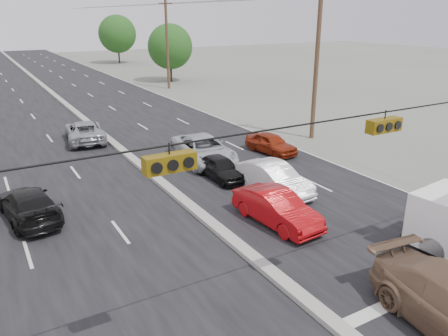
{
  "coord_description": "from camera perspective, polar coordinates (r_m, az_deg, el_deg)",
  "views": [
    {
      "loc": [
        -7.6,
        -7.43,
        8.16
      ],
      "look_at": [
        0.88,
        7.18,
        2.2
      ],
      "focal_mm": 35.0,
      "sensor_mm": 36.0,
      "label": 1
    }
  ],
  "objects": [
    {
      "name": "queue_car_e",
      "position": [
        27.13,
        6.16,
        3.2
      ],
      "size": [
        1.93,
        3.82,
        1.25
      ],
      "primitive_type": "imported",
      "rotation": [
        0.0,
        0.0,
        0.13
      ],
      "color": "maroon",
      "rests_on": "ground"
    },
    {
      "name": "queue_car_b",
      "position": [
        21.03,
        6.5,
        -1.4
      ],
      "size": [
        1.86,
        4.49,
        1.44
      ],
      "primitive_type": "imported",
      "rotation": [
        0.0,
        0.0,
        0.08
      ],
      "color": "white",
      "rests_on": "ground"
    },
    {
      "name": "traffic_signals",
      "position": [
        11.97,
        19.88,
        5.41
      ],
      "size": [
        25.0,
        0.3,
        0.54
      ],
      "color": "black",
      "rests_on": "ground"
    },
    {
      "name": "queue_car_a",
      "position": [
        22.71,
        -0.46,
        0.02
      ],
      "size": [
        1.54,
        3.61,
        1.21
      ],
      "primitive_type": "imported",
      "rotation": [
        0.0,
        0.0,
        0.03
      ],
      "color": "black",
      "rests_on": "ground"
    },
    {
      "name": "utility_pole_right_c",
      "position": [
        51.6,
        -7.44,
        15.89
      ],
      "size": [
        1.6,
        0.3,
        10.0
      ],
      "color": "#422D1E",
      "rests_on": "ground"
    },
    {
      "name": "oncoming_near",
      "position": [
        19.98,
        -24.2,
        -4.4
      ],
      "size": [
        2.41,
        4.79,
        1.33
      ],
      "primitive_type": "imported",
      "rotation": [
        0.0,
        0.0,
        3.26
      ],
      "color": "black",
      "rests_on": "ground"
    },
    {
      "name": "queue_car_c",
      "position": [
        25.26,
        -2.66,
        2.38
      ],
      "size": [
        2.96,
        5.64,
        1.51
      ],
      "primitive_type": "imported",
      "rotation": [
        0.0,
        0.0,
        -0.08
      ],
      "color": "#B5B9BD",
      "rests_on": "ground"
    },
    {
      "name": "utility_pole_right_b",
      "position": [
        30.27,
        11.99,
        13.24
      ],
      "size": [
        1.6,
        0.3,
        10.0
      ],
      "color": "#422D1E",
      "rests_on": "ground"
    },
    {
      "name": "red_sedan",
      "position": [
        17.97,
        6.89,
        -5.25
      ],
      "size": [
        1.84,
        4.35,
        1.4
      ],
      "primitive_type": "imported",
      "rotation": [
        0.0,
        0.0,
        0.09
      ],
      "color": "#A50A0E",
      "rests_on": "ground"
    },
    {
      "name": "oncoming_far",
      "position": [
        30.98,
        -17.74,
        4.58
      ],
      "size": [
        2.98,
        5.34,
        1.41
      ],
      "primitive_type": "imported",
      "rotation": [
        0.0,
        0.0,
        3.01
      ],
      "color": "#929599",
      "rests_on": "ground"
    },
    {
      "name": "ground",
      "position": [
        13.39,
        12.94,
        -18.66
      ],
      "size": [
        200.0,
        200.0,
        0.0
      ],
      "primitive_type": "plane",
      "color": "#606356",
      "rests_on": "ground"
    },
    {
      "name": "tree_right_mid",
      "position": [
        57.22,
        -7.06,
        15.47
      ],
      "size": [
        5.6,
        5.6,
        7.14
      ],
      "color": "#382619",
      "rests_on": "ground"
    },
    {
      "name": "tree_right_far",
      "position": [
        81.01,
        -13.76,
        16.64
      ],
      "size": [
        6.4,
        6.4,
        8.16
      ],
      "color": "#382619",
      "rests_on": "ground"
    },
    {
      "name": "road_surface",
      "position": [
        39.05,
        -18.35,
        6.39
      ],
      "size": [
        20.0,
        160.0,
        0.02
      ],
      "primitive_type": "cube",
      "color": "black",
      "rests_on": "ground"
    },
    {
      "name": "center_median",
      "position": [
        39.03,
        -18.37,
        6.53
      ],
      "size": [
        0.5,
        160.0,
        0.2
      ],
      "primitive_type": "cube",
      "color": "gray",
      "rests_on": "ground"
    }
  ]
}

